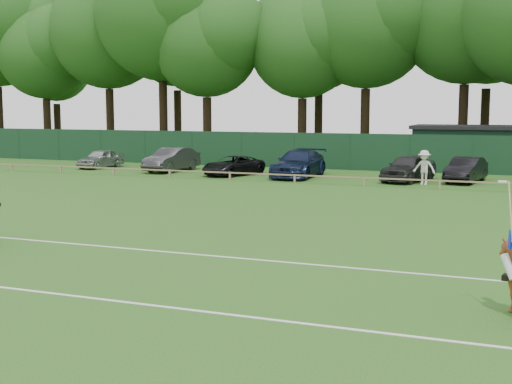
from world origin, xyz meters
The scene contains 13 objects.
ground centered at (0.00, 0.00, 0.00)m, with size 160.00×160.00×0.00m, color #1E4C14.
sedan_silver centered at (-18.74, 22.16, 0.67)m, with size 1.57×3.91×1.33m, color #9FA3A4.
sedan_grey centered at (-12.86, 21.72, 0.79)m, with size 1.68×4.82×1.59m, color #2F2E31.
suv_black centered at (-7.99, 20.79, 0.61)m, with size 2.03×4.41×1.22m, color black.
sedan_navy centered at (-3.83, 21.31, 0.83)m, with size 2.32×5.70×1.65m, color #121C38.
hatch_grey centered at (2.86, 21.20, 0.79)m, with size 1.86×4.62×1.57m, color #29292B.
estate_black centered at (6.00, 21.95, 0.71)m, with size 1.51×4.33×1.43m, color black.
spectator_left centered at (3.93, 19.79, 0.96)m, with size 1.24×0.71×1.91m, color silver.
pitch_lines centered at (0.00, -3.50, 0.01)m, with size 60.00×5.10×0.01m.
pitch_rail centered at (0.00, 18.00, 0.45)m, with size 62.10×0.10×0.50m.
perimeter_fence centered at (0.00, 27.00, 1.25)m, with size 92.08×0.08×2.50m.
utility_shed centered at (6.00, 30.00, 1.54)m, with size 8.40×4.40×3.04m.
tree_row centered at (2.00, 35.00, 0.00)m, with size 96.00×12.00×21.00m, color #26561C, non-canonical shape.
Camera 1 is at (8.96, -18.67, 4.32)m, focal length 48.00 mm.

